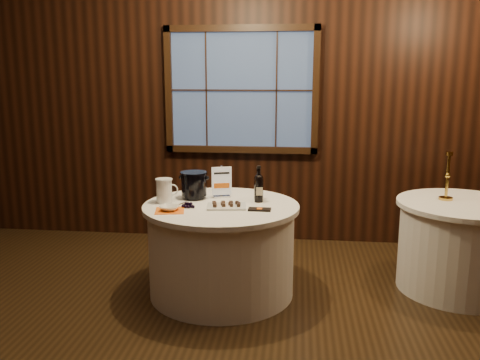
# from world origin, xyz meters

# --- Properties ---
(ground) EXTENTS (6.00, 6.00, 0.00)m
(ground) POSITION_xyz_m (0.00, 0.00, 0.00)
(ground) COLOR black
(ground) RESTS_ON ground
(back_wall) EXTENTS (6.00, 0.10, 3.00)m
(back_wall) POSITION_xyz_m (0.00, 2.48, 1.54)
(back_wall) COLOR black
(back_wall) RESTS_ON ground
(main_table) EXTENTS (1.28, 1.28, 0.77)m
(main_table) POSITION_xyz_m (0.00, 1.00, 0.39)
(main_table) COLOR white
(main_table) RESTS_ON ground
(side_table) EXTENTS (1.08, 1.08, 0.77)m
(side_table) POSITION_xyz_m (2.00, 1.30, 0.39)
(side_table) COLOR white
(side_table) RESTS_ON ground
(sign_stand) EXTENTS (0.17, 0.12, 0.28)m
(sign_stand) POSITION_xyz_m (-0.03, 1.24, 0.87)
(sign_stand) COLOR silver
(sign_stand) RESTS_ON main_table
(port_bottle_left) EXTENTS (0.07, 0.07, 0.28)m
(port_bottle_left) POSITION_xyz_m (0.29, 1.20, 0.89)
(port_bottle_left) COLOR black
(port_bottle_left) RESTS_ON main_table
(port_bottle_right) EXTENTS (0.07, 0.08, 0.31)m
(port_bottle_right) POSITION_xyz_m (0.30, 1.12, 0.90)
(port_bottle_right) COLOR black
(port_bottle_right) RESTS_ON main_table
(ice_bucket) EXTENTS (0.23, 0.23, 0.23)m
(ice_bucket) POSITION_xyz_m (-0.26, 1.17, 0.89)
(ice_bucket) COLOR black
(ice_bucket) RESTS_ON main_table
(chocolate_plate) EXTENTS (0.33, 0.25, 0.04)m
(chocolate_plate) POSITION_xyz_m (0.06, 0.90, 0.79)
(chocolate_plate) COLOR white
(chocolate_plate) RESTS_ON main_table
(chocolate_box) EXTENTS (0.18, 0.09, 0.01)m
(chocolate_box) POSITION_xyz_m (0.33, 0.85, 0.78)
(chocolate_box) COLOR black
(chocolate_box) RESTS_ON main_table
(grape_bunch) EXTENTS (0.18, 0.10, 0.04)m
(grape_bunch) POSITION_xyz_m (-0.25, 0.88, 0.79)
(grape_bunch) COLOR black
(grape_bunch) RESTS_ON main_table
(glass_pitcher) EXTENTS (0.19, 0.14, 0.20)m
(glass_pitcher) POSITION_xyz_m (-0.48, 1.01, 0.87)
(glass_pitcher) COLOR white
(glass_pitcher) RESTS_ON main_table
(orange_napkin) EXTENTS (0.26, 0.26, 0.00)m
(orange_napkin) POSITION_xyz_m (-0.37, 0.76, 0.77)
(orange_napkin) COLOR orange
(orange_napkin) RESTS_ON main_table
(cracker_bowl) EXTENTS (0.17, 0.17, 0.04)m
(cracker_bowl) POSITION_xyz_m (-0.37, 0.76, 0.79)
(cracker_bowl) COLOR white
(cracker_bowl) RESTS_ON orange_napkin
(brass_candlestick) EXTENTS (0.12, 0.12, 0.41)m
(brass_candlestick) POSITION_xyz_m (1.87, 1.38, 0.92)
(brass_candlestick) COLOR #B89239
(brass_candlestick) RESTS_ON side_table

